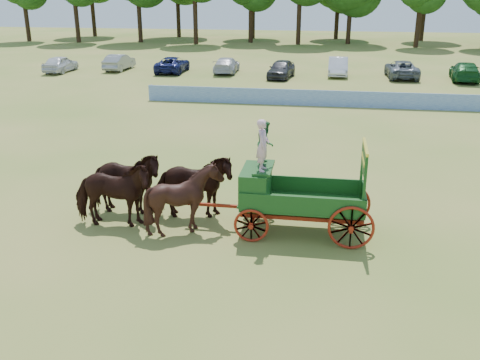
# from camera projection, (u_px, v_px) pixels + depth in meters

# --- Properties ---
(ground) EXTENTS (160.00, 160.00, 0.00)m
(ground) POSITION_uv_depth(u_px,v_px,m) (378.00, 220.00, 18.09)
(ground) COLOR olive
(ground) RESTS_ON ground
(horse_lead_left) EXTENTS (2.77, 1.44, 2.26)m
(horse_lead_left) POSITION_uv_depth(u_px,v_px,m) (112.00, 194.00, 17.24)
(horse_lead_left) COLOR black
(horse_lead_left) RESTS_ON ground
(horse_lead_right) EXTENTS (2.74, 1.37, 2.26)m
(horse_lead_right) POSITION_uv_depth(u_px,v_px,m) (124.00, 183.00, 18.26)
(horse_lead_right) COLOR black
(horse_lead_right) RESTS_ON ground
(horse_wheel_left) EXTENTS (2.43, 2.26, 2.27)m
(horse_wheel_left) POSITION_uv_depth(u_px,v_px,m) (184.00, 199.00, 16.88)
(horse_wheel_left) COLOR black
(horse_wheel_left) RESTS_ON ground
(horse_wheel_right) EXTENTS (2.86, 1.69, 2.26)m
(horse_wheel_right) POSITION_uv_depth(u_px,v_px,m) (193.00, 187.00, 17.90)
(horse_wheel_right) COLOR black
(horse_wheel_right) RESTS_ON ground
(farm_dray) EXTENTS (6.00, 2.00, 3.75)m
(farm_dray) POSITION_uv_depth(u_px,v_px,m) (280.00, 185.00, 16.79)
(farm_dray) COLOR #A11C10
(farm_dray) RESTS_ON ground
(sponsor_banner) EXTENTS (26.00, 0.08, 1.05)m
(sponsor_banner) POSITION_uv_depth(u_px,v_px,m) (341.00, 99.00, 34.74)
(sponsor_banner) COLOR #1D4DA1
(sponsor_banner) RESTS_ON ground
(parked_cars) EXTENTS (47.09, 6.93, 1.59)m
(parked_cars) POSITION_uv_depth(u_px,v_px,m) (320.00, 68.00, 46.31)
(parked_cars) COLOR silver
(parked_cars) RESTS_ON ground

